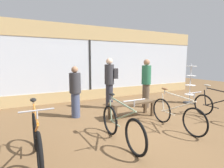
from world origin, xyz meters
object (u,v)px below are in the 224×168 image
Objects in this scene: bicycle_right at (176,114)px; customer_mid_floor at (146,82)px; accessory_rack at (190,87)px; bicycle_left at (121,126)px; display_bench at (132,105)px; bicycle_far_left at (37,140)px; bicycle_far_right at (220,107)px; customer_near_rack at (110,81)px; customer_by_window at (75,91)px.

bicycle_right is 0.98× the size of customer_mid_floor.
bicycle_left is at bearing -157.41° from accessory_rack.
bicycle_left reaches higher than display_bench.
customer_mid_floor is at bearing 27.88° from bicycle_far_left.
customer_mid_floor is at bearing 72.81° from bicycle_right.
bicycle_left is 1.65m from bicycle_right.
accessory_rack reaches higher than bicycle_left.
customer_mid_floor is (1.13, 0.76, 0.54)m from display_bench.
bicycle_far_left is 3.25m from bicycle_right.
bicycle_far_left is 1.61m from bicycle_left.
bicycle_far_right is 0.96× the size of customer_near_rack.
bicycle_left is 3.13m from customer_mid_floor.
bicycle_right is (3.25, 0.03, -0.02)m from bicycle_far_left.
bicycle_right is 1.36m from display_bench.
bicycle_left is at bearing -130.77° from display_bench.
customer_near_rack is at bearing 17.66° from customer_by_window.
display_bench is at bearing 49.23° from bicycle_left.
accessory_rack is at bearing -4.15° from customer_by_window.
accessory_rack is 0.91× the size of customer_mid_floor.
customer_by_window is 0.88× the size of customer_mid_floor.
accessory_rack reaches higher than bicycle_far_right.
customer_near_rack is at bearing 68.37° from bicycle_left.
customer_mid_floor is (0.63, 2.02, 0.55)m from bicycle_right.
bicycle_far_right is at bearing -117.72° from accessory_rack.
bicycle_far_right is at bearing -0.78° from bicycle_far_left.
customer_near_rack is 1.02× the size of customer_mid_floor.
display_bench is at bearing 147.86° from bicycle_far_right.
customer_mid_floor reaches higher than bicycle_far_left.
customer_near_rack reaches higher than customer_by_window.
bicycle_far_left is at bearing -120.72° from customer_by_window.
bicycle_far_left is 4.42m from customer_mid_floor.
bicycle_far_right is 4.28m from customer_by_window.
bicycle_right is at bearing -45.37° from customer_by_window.
bicycle_right is at bearing 0.50° from bicycle_far_left.
customer_by_window is (-2.02, 2.05, 0.42)m from bicycle_right.
accessory_rack is at bearing 16.52° from bicycle_far_left.
display_bench is at bearing 25.19° from bicycle_far_left.
bicycle_far_left reaches higher than bicycle_far_right.
bicycle_left is 1.00× the size of bicycle_far_right.
bicycle_far_right is 1.24× the size of display_bench.
bicycle_far_left is 1.13× the size of accessory_rack.
customer_by_window is at bearing 179.52° from customer_mid_floor.
customer_mid_floor is (-1.98, 0.31, 0.27)m from accessory_rack.
display_bench is at bearing -83.79° from customer_near_rack.
bicycle_far_left is at bearing 178.86° from bicycle_left.
customer_by_window is (1.23, 2.07, 0.41)m from bicycle_far_left.
accessory_rack reaches higher than display_bench.
bicycle_far_left is 1.29× the size of display_bench.
bicycle_right is at bearing -68.28° from display_bench.
bicycle_left is 1.08× the size of accessory_rack.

